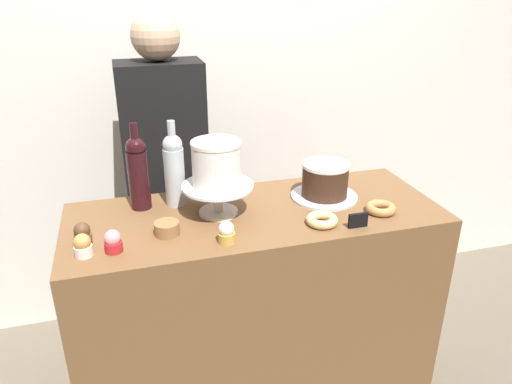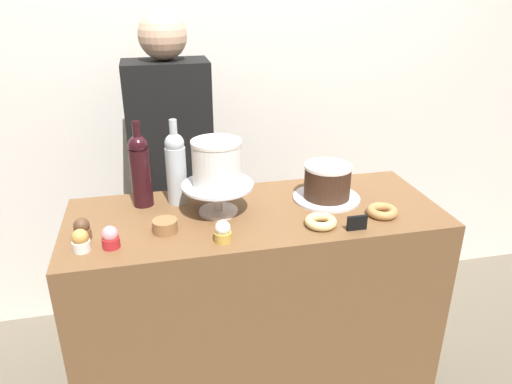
{
  "view_description": "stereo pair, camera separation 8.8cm",
  "coord_description": "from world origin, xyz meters",
  "px_view_note": "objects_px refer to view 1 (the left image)",
  "views": [
    {
      "loc": [
        -0.44,
        -1.53,
        1.7
      ],
      "look_at": [
        0.0,
        0.0,
        1.0
      ],
      "focal_mm": 33.81,
      "sensor_mm": 36.0,
      "label": 1
    },
    {
      "loc": [
        -0.35,
        -1.55,
        1.7
      ],
      "look_at": [
        0.0,
        0.0,
        1.0
      ],
      "focal_mm": 33.81,
      "sensor_mm": 36.0,
      "label": 2
    }
  ],
  "objects_px": {
    "cake_stand_pedestal": "(218,194)",
    "donut_glazed": "(322,220)",
    "white_layer_cake": "(217,163)",
    "cupcake_chocolate": "(82,234)",
    "cupcake_caramel": "(83,246)",
    "cupcake_strawberry": "(113,242)",
    "chocolate_round_cake": "(325,179)",
    "donut_maple": "(381,208)",
    "price_sign_chalkboard": "(358,220)",
    "barista_figure": "(168,187)",
    "cupcake_vanilla": "(226,233)",
    "wine_bottle_dark_red": "(138,171)",
    "cookie_stack": "(167,228)",
    "wine_bottle_clear": "(174,168)"
  },
  "relations": [
    {
      "from": "cupcake_vanilla",
      "to": "donut_maple",
      "type": "distance_m",
      "value": 0.6
    },
    {
      "from": "cupcake_strawberry",
      "to": "price_sign_chalkboard",
      "type": "bearing_deg",
      "value": -4.45
    },
    {
      "from": "cake_stand_pedestal",
      "to": "wine_bottle_dark_red",
      "type": "height_order",
      "value": "wine_bottle_dark_red"
    },
    {
      "from": "cookie_stack",
      "to": "chocolate_round_cake",
      "type": "bearing_deg",
      "value": 11.92
    },
    {
      "from": "wine_bottle_dark_red",
      "to": "cupcake_caramel",
      "type": "xyz_separation_m",
      "value": [
        -0.19,
        -0.3,
        -0.11
      ]
    },
    {
      "from": "wine_bottle_dark_red",
      "to": "donut_glazed",
      "type": "distance_m",
      "value": 0.68
    },
    {
      "from": "cupcake_chocolate",
      "to": "price_sign_chalkboard",
      "type": "xyz_separation_m",
      "value": [
        0.9,
        -0.14,
        -0.01
      ]
    },
    {
      "from": "donut_glazed",
      "to": "cookie_stack",
      "type": "bearing_deg",
      "value": 171.92
    },
    {
      "from": "cupcake_caramel",
      "to": "cupcake_vanilla",
      "type": "bearing_deg",
      "value": -5.12
    },
    {
      "from": "chocolate_round_cake",
      "to": "cupcake_strawberry",
      "type": "height_order",
      "value": "chocolate_round_cake"
    },
    {
      "from": "chocolate_round_cake",
      "to": "cupcake_caramel",
      "type": "distance_m",
      "value": 0.91
    },
    {
      "from": "cupcake_strawberry",
      "to": "donut_glazed",
      "type": "xyz_separation_m",
      "value": [
        0.7,
        -0.01,
        -0.02
      ]
    },
    {
      "from": "cookie_stack",
      "to": "wine_bottle_dark_red",
      "type": "bearing_deg",
      "value": 106.02
    },
    {
      "from": "wine_bottle_clear",
      "to": "price_sign_chalkboard",
      "type": "distance_m",
      "value": 0.69
    },
    {
      "from": "barista_figure",
      "to": "cookie_stack",
      "type": "bearing_deg",
      "value": -95.93
    },
    {
      "from": "price_sign_chalkboard",
      "to": "barista_figure",
      "type": "bearing_deg",
      "value": 127.93
    },
    {
      "from": "donut_glazed",
      "to": "cookie_stack",
      "type": "distance_m",
      "value": 0.53
    },
    {
      "from": "cupcake_vanilla",
      "to": "barista_figure",
      "type": "bearing_deg",
      "value": 99.3
    },
    {
      "from": "cupcake_chocolate",
      "to": "donut_glazed",
      "type": "bearing_deg",
      "value": -6.31
    },
    {
      "from": "white_layer_cake",
      "to": "cupcake_chocolate",
      "type": "bearing_deg",
      "value": -168.57
    },
    {
      "from": "white_layer_cake",
      "to": "price_sign_chalkboard",
      "type": "bearing_deg",
      "value": -28.27
    },
    {
      "from": "cake_stand_pedestal",
      "to": "donut_glazed",
      "type": "height_order",
      "value": "cake_stand_pedestal"
    },
    {
      "from": "cupcake_strawberry",
      "to": "cupcake_caramel",
      "type": "distance_m",
      "value": 0.09
    },
    {
      "from": "chocolate_round_cake",
      "to": "donut_maple",
      "type": "height_order",
      "value": "chocolate_round_cake"
    },
    {
      "from": "white_layer_cake",
      "to": "cupcake_vanilla",
      "type": "height_order",
      "value": "white_layer_cake"
    },
    {
      "from": "donut_glazed",
      "to": "barista_figure",
      "type": "bearing_deg",
      "value": 124.25
    },
    {
      "from": "cupcake_caramel",
      "to": "price_sign_chalkboard",
      "type": "xyz_separation_m",
      "value": [
        0.9,
        -0.06,
        -0.01
      ]
    },
    {
      "from": "cupcake_caramel",
      "to": "price_sign_chalkboard",
      "type": "height_order",
      "value": "cupcake_caramel"
    },
    {
      "from": "cupcake_vanilla",
      "to": "cupcake_caramel",
      "type": "xyz_separation_m",
      "value": [
        -0.44,
        0.04,
        0.0
      ]
    },
    {
      "from": "donut_glazed",
      "to": "wine_bottle_dark_red",
      "type": "bearing_deg",
      "value": 152.34
    },
    {
      "from": "cupcake_caramel",
      "to": "donut_glazed",
      "type": "distance_m",
      "value": 0.79
    },
    {
      "from": "wine_bottle_clear",
      "to": "cookie_stack",
      "type": "distance_m",
      "value": 0.27
    },
    {
      "from": "donut_maple",
      "to": "price_sign_chalkboard",
      "type": "distance_m",
      "value": 0.16
    },
    {
      "from": "cupcake_caramel",
      "to": "cupcake_strawberry",
      "type": "bearing_deg",
      "value": 0.68
    },
    {
      "from": "cake_stand_pedestal",
      "to": "donut_glazed",
      "type": "distance_m",
      "value": 0.38
    },
    {
      "from": "cupcake_strawberry",
      "to": "cake_stand_pedestal",
      "type": "bearing_deg",
      "value": 25.03
    },
    {
      "from": "wine_bottle_dark_red",
      "to": "cupcake_strawberry",
      "type": "height_order",
      "value": "wine_bottle_dark_red"
    },
    {
      "from": "cake_stand_pedestal",
      "to": "cookie_stack",
      "type": "relative_size",
      "value": 3.07
    },
    {
      "from": "cake_stand_pedestal",
      "to": "cupcake_chocolate",
      "type": "xyz_separation_m",
      "value": [
        -0.46,
        -0.09,
        -0.04
      ]
    },
    {
      "from": "cookie_stack",
      "to": "barista_figure",
      "type": "distance_m",
      "value": 0.62
    },
    {
      "from": "chocolate_round_cake",
      "to": "cupcake_chocolate",
      "type": "xyz_separation_m",
      "value": [
        -0.89,
        -0.12,
        -0.04
      ]
    },
    {
      "from": "price_sign_chalkboard",
      "to": "wine_bottle_dark_red",
      "type": "bearing_deg",
      "value": 152.52
    },
    {
      "from": "chocolate_round_cake",
      "to": "price_sign_chalkboard",
      "type": "relative_size",
      "value": 2.58
    },
    {
      "from": "wine_bottle_dark_red",
      "to": "donut_glazed",
      "type": "xyz_separation_m",
      "value": [
        0.6,
        -0.31,
        -0.13
      ]
    },
    {
      "from": "cupcake_caramel",
      "to": "barista_figure",
      "type": "distance_m",
      "value": 0.76
    },
    {
      "from": "cupcake_caramel",
      "to": "cake_stand_pedestal",
      "type": "bearing_deg",
      "value": 20.73
    },
    {
      "from": "cake_stand_pedestal",
      "to": "cookie_stack",
      "type": "bearing_deg",
      "value": -151.62
    },
    {
      "from": "white_layer_cake",
      "to": "chocolate_round_cake",
      "type": "xyz_separation_m",
      "value": [
        0.43,
        0.03,
        -0.12
      ]
    },
    {
      "from": "cake_stand_pedestal",
      "to": "cupcake_strawberry",
      "type": "distance_m",
      "value": 0.41
    },
    {
      "from": "cake_stand_pedestal",
      "to": "cupcake_strawberry",
      "type": "bearing_deg",
      "value": -154.97
    }
  ]
}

